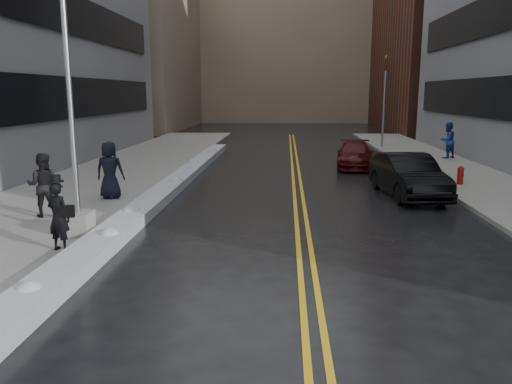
# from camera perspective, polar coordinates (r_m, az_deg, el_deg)

# --- Properties ---
(ground) EXTENTS (160.00, 160.00, 0.00)m
(ground) POSITION_cam_1_polar(r_m,az_deg,el_deg) (11.00, -7.38, -8.79)
(ground) COLOR black
(ground) RESTS_ON ground
(sidewalk_west) EXTENTS (5.50, 50.00, 0.15)m
(sidewalk_west) POSITION_cam_1_polar(r_m,az_deg,el_deg) (21.90, -17.37, 1.11)
(sidewalk_west) COLOR gray
(sidewalk_west) RESTS_ON ground
(sidewalk_east) EXTENTS (4.00, 50.00, 0.15)m
(sidewalk_east) POSITION_cam_1_polar(r_m,az_deg,el_deg) (21.98, 24.70, 0.62)
(sidewalk_east) COLOR gray
(sidewalk_east) RESTS_ON ground
(lane_line_left) EXTENTS (0.12, 50.00, 0.01)m
(lane_line_left) POSITION_cam_1_polar(r_m,az_deg,el_deg) (20.49, 4.34, 0.72)
(lane_line_left) COLOR gold
(lane_line_left) RESTS_ON ground
(lane_line_right) EXTENTS (0.12, 50.00, 0.01)m
(lane_line_right) POSITION_cam_1_polar(r_m,az_deg,el_deg) (20.50, 5.17, 0.71)
(lane_line_right) COLOR gold
(lane_line_right) RESTS_ON ground
(snow_ridge) EXTENTS (0.90, 30.00, 0.34)m
(snow_ridge) POSITION_cam_1_polar(r_m,az_deg,el_deg) (19.03, -10.18, 0.25)
(snow_ridge) COLOR silver
(snow_ridge) RESTS_ON ground
(building_west_far) EXTENTS (14.00, 22.00, 18.00)m
(building_west_far) POSITION_cam_1_polar(r_m,az_deg,el_deg) (57.14, -15.03, 16.22)
(building_west_far) COLOR gray
(building_west_far) RESTS_ON ground
(building_far) EXTENTS (36.00, 16.00, 22.00)m
(building_far) POSITION_cam_1_polar(r_m,az_deg,el_deg) (70.51, 3.58, 17.21)
(building_far) COLOR gray
(building_far) RESTS_ON ground
(lamppost) EXTENTS (0.65, 0.65, 7.62)m
(lamppost) POSITION_cam_1_polar(r_m,az_deg,el_deg) (13.31, -20.18, 5.32)
(lamppost) COLOR gray
(lamppost) RESTS_ON sidewalk_west
(fire_hydrant) EXTENTS (0.26, 0.26, 0.73)m
(fire_hydrant) POSITION_cam_1_polar(r_m,az_deg,el_deg) (21.56, 22.33, 1.89)
(fire_hydrant) COLOR maroon
(fire_hydrant) RESTS_ON sidewalk_east
(traffic_signal) EXTENTS (0.16, 0.20, 6.00)m
(traffic_signal) POSITION_cam_1_polar(r_m,az_deg,el_deg) (34.75, 14.45, 10.39)
(traffic_signal) COLOR gray
(traffic_signal) RESTS_ON sidewalk_east
(pedestrian_fedora) EXTENTS (0.68, 0.55, 1.62)m
(pedestrian_fedora) POSITION_cam_1_polar(r_m,az_deg,el_deg) (12.36, -21.62, -2.62)
(pedestrian_fedora) COLOR black
(pedestrian_fedora) RESTS_ON sidewalk_west
(pedestrian_b) EXTENTS (1.05, 0.89, 1.88)m
(pedestrian_b) POSITION_cam_1_polar(r_m,az_deg,el_deg) (15.93, -23.14, 0.74)
(pedestrian_b) COLOR black
(pedestrian_b) RESTS_ON sidewalk_west
(pedestrian_c) EXTENTS (0.97, 0.64, 1.97)m
(pedestrian_c) POSITION_cam_1_polar(r_m,az_deg,el_deg) (17.92, -16.36, 2.43)
(pedestrian_c) COLOR black
(pedestrian_c) RESTS_ON sidewalk_west
(pedestrian_east) EXTENTS (1.21, 1.14, 1.99)m
(pedestrian_east) POSITION_cam_1_polar(r_m,az_deg,el_deg) (29.77, 21.03, 5.53)
(pedestrian_east) COLOR navy
(pedestrian_east) RESTS_ON sidewalk_east
(car_black) EXTENTS (2.17, 4.89, 1.56)m
(car_black) POSITION_cam_1_polar(r_m,az_deg,el_deg) (19.01, 16.96, 1.80)
(car_black) COLOR black
(car_black) RESTS_ON ground
(car_maroon) EXTENTS (2.30, 4.60, 1.28)m
(car_maroon) POSITION_cam_1_polar(r_m,az_deg,el_deg) (25.80, 11.27, 4.16)
(car_maroon) COLOR #37080A
(car_maroon) RESTS_ON ground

